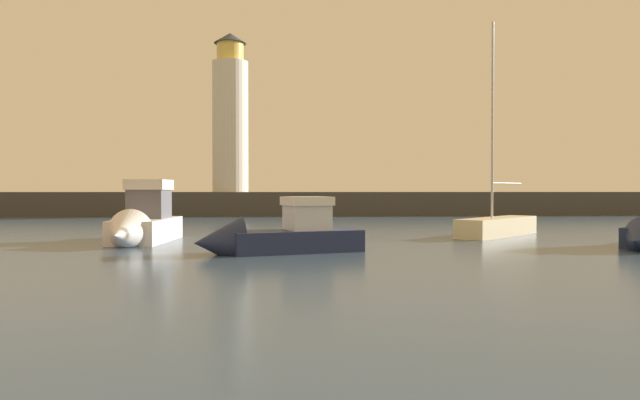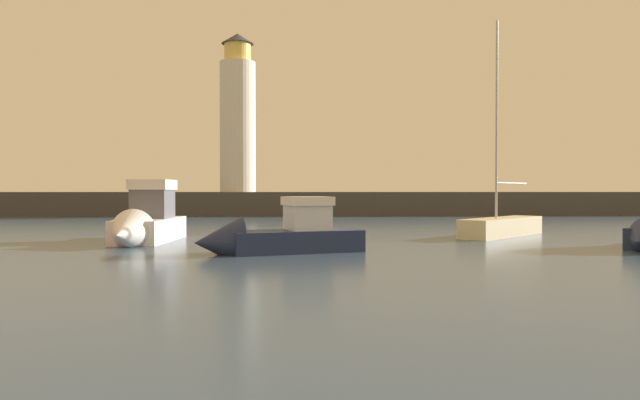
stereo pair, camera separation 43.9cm
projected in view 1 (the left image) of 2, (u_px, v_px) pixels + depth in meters
ground_plane at (312, 238)px, 28.21m from camera, size 220.00×220.00×0.00m
breakwater at (297, 203)px, 55.09m from camera, size 97.21×5.33×2.21m
lighthouse at (230, 117)px, 54.54m from camera, size 3.38×3.38×15.06m
motorboat_3 at (141, 223)px, 25.72m from camera, size 2.50×6.77×3.28m
motorboat_4 at (271, 236)px, 21.71m from camera, size 6.64×3.73×2.60m
sailboat_moored at (497, 225)px, 29.88m from camera, size 5.82×5.81×10.94m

